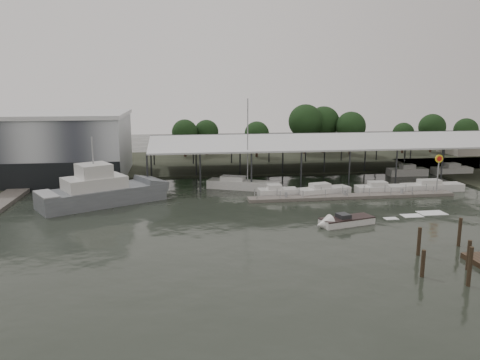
{
  "coord_description": "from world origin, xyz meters",
  "views": [
    {
      "loc": [
        -8.25,
        -47.75,
        14.48
      ],
      "look_at": [
        0.18,
        11.66,
        2.5
      ],
      "focal_mm": 35.0,
      "sensor_mm": 36.0,
      "label": 1
    }
  ],
  "objects": [
    {
      "name": "grey_trawler",
      "position": [
        -17.25,
        11.31,
        1.58
      ],
      "size": [
        16.31,
        12.15,
        8.84
      ],
      "rotation": [
        0.0,
        0.0,
        0.51
      ],
      "color": "slate",
      "rests_on": "ground"
    },
    {
      "name": "mooring_pilings",
      "position": [
        14.12,
        -14.55,
        1.01
      ],
      "size": [
        7.38,
        8.62,
        3.63
      ],
      "color": "#382A1C",
      "rests_on": "ground"
    },
    {
      "name": "moored_cruiser_1",
      "position": [
        11.62,
        12.09,
        0.61
      ],
      "size": [
        7.84,
        3.89,
        1.7
      ],
      "rotation": [
        0.0,
        0.0,
        0.23
      ],
      "color": "white",
      "rests_on": "ground"
    },
    {
      "name": "horizon_tree_line",
      "position": [
        24.22,
        48.91,
        6.1
      ],
      "size": [
        66.75,
        10.42,
        10.88
      ],
      "color": "#311E15",
      "rests_on": "ground"
    },
    {
      "name": "trawler_dock",
      "position": [
        -30.0,
        14.0,
        0.25
      ],
      "size": [
        3.0,
        18.0,
        0.5
      ],
      "color": "#68625C",
      "rests_on": "ground"
    },
    {
      "name": "moored_cruiser_2",
      "position": [
        19.88,
        12.11,
        0.61
      ],
      "size": [
        6.96,
        2.43,
        1.7
      ],
      "rotation": [
        0.0,
        0.0,
        -0.03
      ],
      "color": "white",
      "rests_on": "ground"
    },
    {
      "name": "storage_warehouse",
      "position": [
        -28.0,
        29.94,
        5.29
      ],
      "size": [
        24.5,
        20.5,
        10.5
      ],
      "color": "#AEB5BA",
      "rests_on": "ground"
    },
    {
      "name": "white_sailboat",
      "position": [
        1.4,
        17.51,
        0.65
      ],
      "size": [
        10.71,
        6.71,
        13.11
      ],
      "rotation": [
        0.0,
        0.0,
        -0.42
      ],
      "color": "white",
      "rests_on": "ground"
    },
    {
      "name": "moored_cruiser_0",
      "position": [
        5.33,
        12.28,
        0.61
      ],
      "size": [
        5.3,
        2.24,
        1.7
      ],
      "rotation": [
        0.0,
        0.0,
        0.01
      ],
      "color": "white",
      "rests_on": "ground"
    },
    {
      "name": "floating_dock",
      "position": [
        15.0,
        10.0,
        0.2
      ],
      "size": [
        28.0,
        2.0,
        1.4
      ],
      "color": "#68625C",
      "rests_on": "ground"
    },
    {
      "name": "land_strip_far",
      "position": [
        0.0,
        42.0,
        0.1
      ],
      "size": [
        140.0,
        30.0,
        0.3
      ],
      "color": "#36392B",
      "rests_on": "ground"
    },
    {
      "name": "moored_cruiser_3",
      "position": [
        27.72,
        12.47,
        0.61
      ],
      "size": [
        8.71,
        2.23,
        1.7
      ],
      "rotation": [
        0.0,
        0.0,
        -0.0
      ],
      "color": "white",
      "rests_on": "ground"
    },
    {
      "name": "speedboat_underway",
      "position": [
        9.27,
        -1.87,
        0.39
      ],
      "size": [
        17.35,
        6.25,
        2.0
      ],
      "rotation": [
        0.0,
        0.0,
        3.4
      ],
      "color": "white",
      "rests_on": "ground"
    },
    {
      "name": "covered_boat_shed",
      "position": [
        17.0,
        28.0,
        6.13
      ],
      "size": [
        58.24,
        24.0,
        6.96
      ],
      "color": "silver",
      "rests_on": "ground"
    },
    {
      "name": "shell_fuel_sign",
      "position": [
        27.0,
        9.99,
        3.93
      ],
      "size": [
        1.1,
        0.18,
        5.55
      ],
      "color": "gray",
      "rests_on": "ground"
    },
    {
      "name": "ground",
      "position": [
        0.0,
        0.0,
        0.0
      ],
      "size": [
        200.0,
        200.0,
        0.0
      ],
      "primitive_type": "plane",
      "color": "black",
      "rests_on": "ground"
    }
  ]
}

